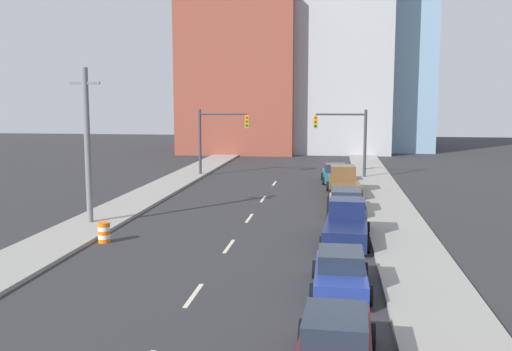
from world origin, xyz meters
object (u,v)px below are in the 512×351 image
sedan_tan (346,202)px  pickup_truck_brown (343,183)px  pickup_truck_navy (347,225)px  sedan_teal (335,174)px  traffic_signal_right (349,134)px  sedan_blue (340,272)px  sedan_maroon (335,345)px  traffic_signal_left (215,133)px  utility_pole_left_mid (87,145)px  traffic_barrel (104,233)px

sedan_tan → pickup_truck_brown: pickup_truck_brown is taller
pickup_truck_navy → sedan_teal: size_ratio=1.30×
traffic_signal_right → pickup_truck_brown: size_ratio=0.96×
sedan_blue → sedan_teal: bearing=90.1°
traffic_signal_right → sedan_teal: (-1.11, -2.49, -3.08)m
sedan_tan → sedan_teal: (-0.59, 12.51, 0.03)m
sedan_maroon → sedan_teal: bearing=92.0°
traffic_signal_left → sedan_maroon: bearing=-73.5°
traffic_signal_left → sedan_blue: traffic_signal_left is taller
pickup_truck_navy → sedan_tan: size_ratio=1.20×
sedan_teal → sedan_tan: bearing=-90.7°
utility_pole_left_mid → sedan_teal: bearing=53.8°
pickup_truck_brown → sedan_teal: size_ratio=1.37×
utility_pole_left_mid → pickup_truck_navy: size_ratio=1.44×
sedan_maroon → sedan_tan: (0.62, 19.91, -0.04)m
pickup_truck_brown → sedan_teal: pickup_truck_brown is taller
traffic_signal_left → sedan_maroon: (10.33, -34.92, -3.08)m
sedan_tan → utility_pole_left_mid: bearing=-159.8°
traffic_barrel → sedan_teal: bearing=63.2°
utility_pole_left_mid → sedan_maroon: utility_pole_left_mid is taller
sedan_teal → traffic_signal_right: bearing=62.6°
utility_pole_left_mid → sedan_tan: 14.82m
traffic_signal_left → sedan_teal: size_ratio=1.31×
traffic_signal_left → utility_pole_left_mid: bearing=-97.2°
traffic_signal_right → sedan_tan: size_ratio=1.21×
traffic_signal_left → sedan_blue: (10.52, -28.87, -3.11)m
traffic_signal_left → sedan_tan: traffic_signal_left is taller
traffic_signal_right → pickup_truck_navy: size_ratio=1.01×
traffic_signal_left → utility_pole_left_mid: 20.22m
traffic_barrel → sedan_tan: sedan_tan is taller
traffic_barrel → sedan_maroon: 15.55m
utility_pole_left_mid → sedan_blue: utility_pole_left_mid is taller
traffic_signal_left → pickup_truck_brown: 14.21m
pickup_truck_brown → sedan_tan: bearing=-92.6°
traffic_signal_right → pickup_truck_navy: (-0.60, -21.68, -3.00)m
traffic_signal_right → sedan_blue: size_ratio=1.33×
pickup_truck_navy → sedan_teal: (-0.51, 19.19, -0.09)m
utility_pole_left_mid → traffic_signal_right: bearing=55.1°
utility_pole_left_mid → sedan_maroon: bearing=-49.2°
traffic_signal_left → traffic_barrel: (-0.29, -23.55, -3.29)m
pickup_truck_brown → pickup_truck_navy: bearing=-93.1°
traffic_signal_right → pickup_truck_navy: traffic_signal_right is taller
traffic_signal_right → sedan_teal: size_ratio=1.31×
sedan_maroon → traffic_signal_left: bearing=108.5°
sedan_tan → sedan_teal: sedan_teal is taller
pickup_truck_navy → pickup_truck_brown: 13.07m
pickup_truck_navy → sedan_teal: 19.20m
traffic_signal_right → pickup_truck_brown: traffic_signal_right is taller
sedan_blue → sedan_teal: (-0.16, 26.38, 0.02)m
sedan_blue → sedan_tan: size_ratio=0.90×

